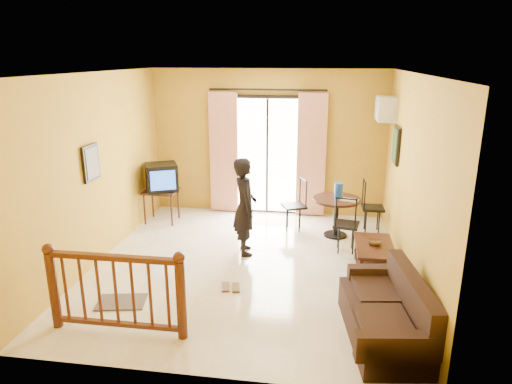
# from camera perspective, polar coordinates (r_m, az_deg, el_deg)

# --- Properties ---
(ground) EXTENTS (5.00, 5.00, 0.00)m
(ground) POSITION_cam_1_polar(r_m,az_deg,el_deg) (6.93, -1.18, -9.16)
(ground) COLOR beige
(ground) RESTS_ON ground
(room_shell) EXTENTS (5.00, 5.00, 5.00)m
(room_shell) POSITION_cam_1_polar(r_m,az_deg,el_deg) (6.38, -1.27, 4.76)
(room_shell) COLOR white
(room_shell) RESTS_ON ground
(balcony_door) EXTENTS (2.25, 0.14, 2.46)m
(balcony_door) POSITION_cam_1_polar(r_m,az_deg,el_deg) (8.84, 1.41, 4.68)
(balcony_door) COLOR black
(balcony_door) RESTS_ON ground
(tv_table) EXTENTS (0.62, 0.52, 0.62)m
(tv_table) POSITION_cam_1_polar(r_m,az_deg,el_deg) (8.70, -11.79, -0.25)
(tv_table) COLOR black
(tv_table) RESTS_ON ground
(television) EXTENTS (0.72, 0.69, 0.50)m
(television) POSITION_cam_1_polar(r_m,az_deg,el_deg) (8.60, -11.72, 1.83)
(television) COLOR black
(television) RESTS_ON tv_table
(picture_left) EXTENTS (0.05, 0.42, 0.52)m
(picture_left) POSITION_cam_1_polar(r_m,az_deg,el_deg) (6.95, -19.93, 3.45)
(picture_left) COLOR black
(picture_left) RESTS_ON room_shell
(dining_table) EXTENTS (0.82, 0.82, 0.68)m
(dining_table) POSITION_cam_1_polar(r_m,az_deg,el_deg) (7.95, 10.04, -1.79)
(dining_table) COLOR black
(dining_table) RESTS_ON ground
(water_jug) EXTENTS (0.14, 0.14, 0.27)m
(water_jug) POSITION_cam_1_polar(r_m,az_deg,el_deg) (7.88, 10.28, 0.17)
(water_jug) COLOR #1240B0
(water_jug) RESTS_ON dining_table
(serving_tray) EXTENTS (0.33, 0.27, 0.02)m
(serving_tray) POSITION_cam_1_polar(r_m,az_deg,el_deg) (7.82, 11.63, -1.00)
(serving_tray) COLOR beige
(serving_tray) RESTS_ON dining_table
(dining_chairs) EXTENTS (1.86, 1.36, 0.95)m
(dining_chairs) POSITION_cam_1_polar(r_m,az_deg,el_deg) (8.08, 9.95, -5.55)
(dining_chairs) COLOR black
(dining_chairs) RESTS_ON ground
(air_conditioner) EXTENTS (0.31, 0.60, 0.40)m
(air_conditioner) POSITION_cam_1_polar(r_m,az_deg,el_deg) (8.21, 15.89, 9.96)
(air_conditioner) COLOR silver
(air_conditioner) RESTS_ON room_shell
(botanical_print) EXTENTS (0.05, 0.50, 0.60)m
(botanical_print) POSITION_cam_1_polar(r_m,az_deg,el_deg) (7.66, 17.10, 5.64)
(botanical_print) COLOR black
(botanical_print) RESTS_ON room_shell
(coffee_table) EXTENTS (0.53, 0.95, 0.42)m
(coffee_table) POSITION_cam_1_polar(r_m,az_deg,el_deg) (6.84, 14.51, -7.48)
(coffee_table) COLOR black
(coffee_table) RESTS_ON ground
(bowl) EXTENTS (0.26, 0.26, 0.06)m
(bowl) POSITION_cam_1_polar(r_m,az_deg,el_deg) (6.78, 14.61, -6.13)
(bowl) COLOR #50391B
(bowl) RESTS_ON coffee_table
(sofa) EXTENTS (0.94, 1.69, 0.76)m
(sofa) POSITION_cam_1_polar(r_m,az_deg,el_deg) (5.38, 16.24, -14.60)
(sofa) COLOR black
(sofa) RESTS_ON ground
(standing_person) EXTENTS (0.53, 0.65, 1.54)m
(standing_person) POSITION_cam_1_polar(r_m,az_deg,el_deg) (7.09, -1.39, -1.82)
(standing_person) COLOR black
(standing_person) RESTS_ON ground
(stair_balustrade) EXTENTS (1.63, 0.13, 1.04)m
(stair_balustrade) POSITION_cam_1_polar(r_m,az_deg,el_deg) (5.38, -17.18, -11.29)
(stair_balustrade) COLOR #471E0F
(stair_balustrade) RESTS_ON ground
(doormat) EXTENTS (0.67, 0.51, 0.02)m
(doormat) POSITION_cam_1_polar(r_m,az_deg,el_deg) (6.21, -16.46, -13.04)
(doormat) COLOR #554944
(doormat) RESTS_ON ground
(sandals) EXTENTS (0.29, 0.27, 0.03)m
(sandals) POSITION_cam_1_polar(r_m,az_deg,el_deg) (6.30, -3.18, -11.81)
(sandals) COLOR #50391B
(sandals) RESTS_ON ground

